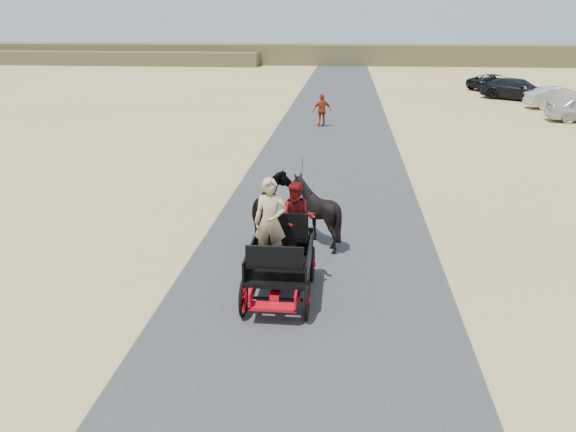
# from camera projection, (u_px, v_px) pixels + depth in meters

# --- Properties ---
(ground) EXTENTS (140.00, 140.00, 0.00)m
(ground) POSITION_uv_depth(u_px,v_px,m) (310.00, 288.00, 12.06)
(ground) COLOR tan
(road) EXTENTS (6.00, 140.00, 0.01)m
(road) POSITION_uv_depth(u_px,v_px,m) (310.00, 288.00, 12.06)
(road) COLOR #38383A
(road) RESTS_ON ground
(ridge_far) EXTENTS (140.00, 6.00, 2.40)m
(ridge_far) POSITION_uv_depth(u_px,v_px,m) (343.00, 54.00, 69.80)
(ridge_far) COLOR brown
(ridge_far) RESTS_ON ground
(ridge_near) EXTENTS (40.00, 4.00, 1.60)m
(ridge_near) POSITION_uv_depth(u_px,v_px,m) (98.00, 58.00, 69.08)
(ridge_near) COLOR brown
(ridge_near) RESTS_ON ground
(carriage) EXTENTS (1.30, 2.40, 0.72)m
(carriage) POSITION_uv_depth(u_px,v_px,m) (280.00, 280.00, 11.65)
(carriage) COLOR black
(carriage) RESTS_ON ground
(horse_left) EXTENTS (0.91, 2.01, 1.70)m
(horse_left) POSITION_uv_depth(u_px,v_px,m) (272.00, 210.00, 14.36)
(horse_left) COLOR black
(horse_left) RESTS_ON ground
(horse_right) EXTENTS (1.37, 1.54, 1.70)m
(horse_right) POSITION_uv_depth(u_px,v_px,m) (315.00, 211.00, 14.25)
(horse_right) COLOR black
(horse_right) RESTS_ON ground
(driver_man) EXTENTS (0.66, 0.43, 1.80)m
(driver_man) POSITION_uv_depth(u_px,v_px,m) (270.00, 222.00, 11.30)
(driver_man) COLOR tan
(driver_man) RESTS_ON carriage
(passenger_woman) EXTENTS (0.77, 0.60, 1.58)m
(passenger_woman) POSITION_uv_depth(u_px,v_px,m) (297.00, 218.00, 11.80)
(passenger_woman) COLOR #660C0F
(passenger_woman) RESTS_ON carriage
(pedestrian) EXTENTS (1.09, 0.77, 1.73)m
(pedestrian) POSITION_uv_depth(u_px,v_px,m) (322.00, 110.00, 29.72)
(pedestrian) COLOR #9C2E11
(pedestrian) RESTS_ON ground
(car_b) EXTENTS (4.31, 1.88, 1.38)m
(car_b) POSITION_uv_depth(u_px,v_px,m) (560.00, 98.00, 35.61)
(car_b) COLOR #B2B2B7
(car_b) RESTS_ON ground
(car_c) EXTENTS (5.31, 4.58, 1.47)m
(car_c) POSITION_uv_depth(u_px,v_px,m) (518.00, 89.00, 39.52)
(car_c) COLOR black
(car_c) RESTS_ON ground
(car_d) EXTENTS (4.97, 3.89, 1.25)m
(car_d) POSITION_uv_depth(u_px,v_px,m) (495.00, 82.00, 44.99)
(car_d) COLOR black
(car_d) RESTS_ON ground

